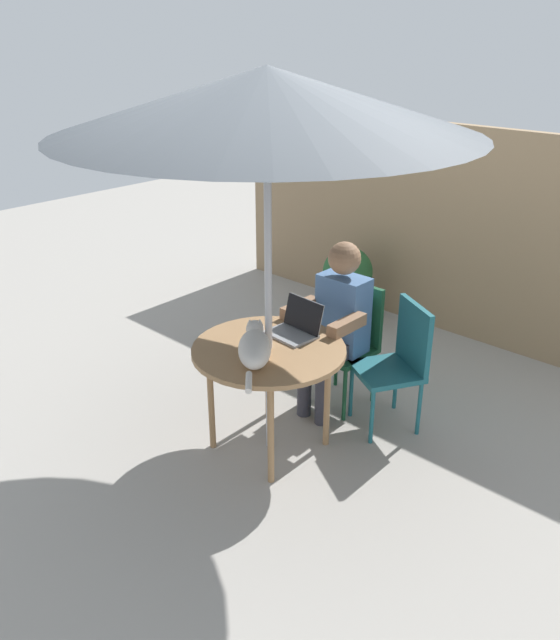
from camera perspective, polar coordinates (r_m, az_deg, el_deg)
name	(u,v)px	position (r m, az deg, el deg)	size (l,w,h in m)	color
ground_plane	(270,445)	(4.31, -0.92, -10.93)	(14.00, 14.00, 0.00)	gray
fence_back	(464,235)	(5.71, 15.87, 7.22)	(4.87, 0.08, 1.78)	#937756
patio_table	(269,357)	(3.97, -0.98, -3.27)	(0.94, 0.94, 0.71)	#9E754C
patio_umbrella	(267,101)	(3.53, -1.16, 18.72)	(2.30, 2.30, 2.32)	#B7B7BC
chair_occupied	(349,335)	(4.59, 6.12, -1.32)	(0.40, 0.40, 0.87)	#194C2D
chair_empty	(399,357)	(4.34, 10.45, -3.23)	(0.55, 0.55, 0.87)	#1E606B
person_seated	(336,320)	(4.41, 4.99, 0.03)	(0.48, 0.48, 1.21)	#4C72A5
laptop	(297,324)	(4.09, 1.50, -0.37)	(0.32, 0.27, 0.21)	gray
cat	(255,347)	(3.76, -2.25, -2.41)	(0.46, 0.52, 0.17)	silver
potted_plant_near_fence	(347,282)	(5.94, 5.93, 3.34)	(0.45, 0.45, 0.69)	#595654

